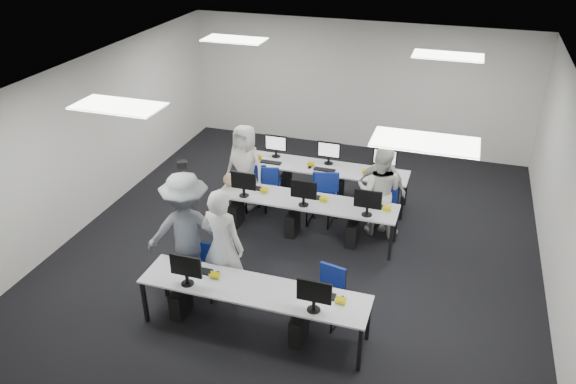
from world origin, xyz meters
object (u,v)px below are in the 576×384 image
(chair_6, at_px, (326,199))
(chair_7, at_px, (383,209))
(desk_mid, at_px, (306,203))
(student_3, at_px, (382,188))
(student_1, at_px, (379,191))
(student_2, at_px, (245,166))
(chair_2, at_px, (256,196))
(chair_5, at_px, (270,191))
(photographer, at_px, (187,232))
(chair_3, at_px, (321,208))
(chair_4, at_px, (383,214))
(chair_0, at_px, (204,280))
(desk_front, at_px, (254,291))
(chair_1, at_px, (326,305))
(student_0, at_px, (222,246))

(chair_6, height_order, chair_7, chair_7)
(desk_mid, bearing_deg, student_3, 31.94)
(student_1, distance_m, student_2, 2.64)
(chair_2, height_order, student_1, student_1)
(chair_5, bearing_deg, desk_mid, -56.00)
(photographer, bearing_deg, chair_3, -142.80)
(chair_5, relative_size, photographer, 0.45)
(chair_4, height_order, student_1, student_1)
(chair_0, bearing_deg, chair_6, 63.41)
(chair_4, xyz_separation_m, chair_7, (-0.02, 0.16, 0.01))
(chair_0, bearing_deg, desk_mid, 58.23)
(chair_6, height_order, student_2, student_2)
(desk_front, relative_size, chair_7, 3.25)
(desk_mid, height_order, chair_0, chair_0)
(desk_front, height_order, chair_5, chair_5)
(student_2, bearing_deg, desk_front, -55.38)
(chair_1, height_order, student_3, student_3)
(chair_5, height_order, student_2, student_2)
(student_0, xyz_separation_m, photographer, (-0.65, 0.17, 0.03))
(chair_4, bearing_deg, student_0, -143.53)
(desk_mid, bearing_deg, chair_6, 81.91)
(chair_4, xyz_separation_m, student_3, (-0.07, 0.07, 0.49))
(chair_7, bearing_deg, chair_0, -136.46)
(chair_2, bearing_deg, chair_7, -14.87)
(chair_0, xyz_separation_m, chair_6, (1.16, 2.97, 0.04))
(student_3, bearing_deg, student_0, -103.93)
(chair_6, bearing_deg, chair_3, -106.77)
(desk_mid, relative_size, student_3, 2.03)
(chair_4, xyz_separation_m, student_0, (-1.94, -2.74, 0.63))
(desk_front, bearing_deg, chair_2, 110.20)
(photographer, bearing_deg, student_2, -109.71)
(chair_7, height_order, student_1, student_1)
(chair_3, height_order, photographer, photographer)
(desk_mid, relative_size, chair_5, 3.66)
(chair_1, height_order, chair_5, chair_5)
(chair_1, distance_m, student_0, 1.72)
(chair_1, height_order, chair_3, chair_3)
(chair_3, distance_m, student_2, 1.67)
(student_0, height_order, photographer, photographer)
(chair_1, xyz_separation_m, student_0, (-1.59, 0.01, 0.67))
(chair_0, xyz_separation_m, photographer, (-0.30, 0.17, 0.71))
(chair_2, relative_size, student_0, 0.45)
(chair_3, distance_m, student_0, 2.82)
(chair_4, relative_size, student_2, 0.57)
(desk_front, height_order, chair_1, chair_1)
(desk_front, height_order, student_0, student_0)
(student_0, xyz_separation_m, student_1, (1.87, 2.60, -0.11))
(chair_5, relative_size, student_2, 0.53)
(chair_4, bearing_deg, student_2, 159.93)
(chair_2, bearing_deg, desk_front, -88.51)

